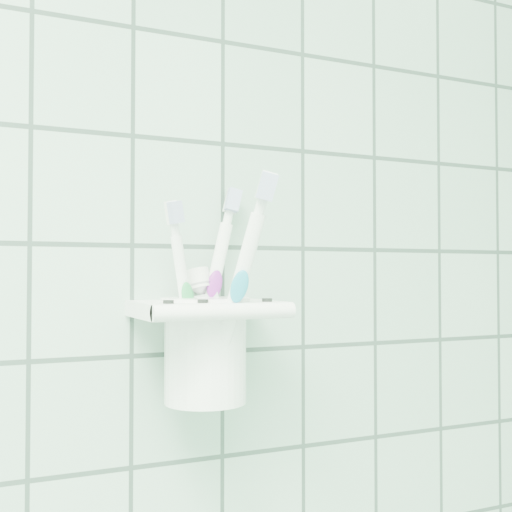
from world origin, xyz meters
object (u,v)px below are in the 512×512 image
at_px(toothbrush_blue, 191,284).
at_px(toothpaste_tube, 220,319).
at_px(cup, 205,346).
at_px(toothbrush_orange, 209,281).
at_px(holder_bracket, 206,311).
at_px(toothbrush_pink, 199,294).

height_order(toothbrush_blue, toothpaste_tube, toothbrush_blue).
relative_size(cup, toothbrush_orange, 0.47).
bearing_deg(holder_bracket, cup, 72.99).
relative_size(toothbrush_pink, toothbrush_orange, 0.87).
bearing_deg(toothbrush_blue, toothpaste_tube, -14.15).
xyz_separation_m(holder_bracket, cup, (0.00, 0.00, -0.03)).
relative_size(holder_bracket, cup, 1.32).
height_order(toothbrush_blue, toothbrush_orange, toothbrush_orange).
relative_size(toothbrush_blue, toothbrush_orange, 0.97).
height_order(cup, toothpaste_tube, toothpaste_tube).
height_order(holder_bracket, toothpaste_tube, toothpaste_tube).
xyz_separation_m(holder_bracket, toothbrush_blue, (-0.01, 0.02, 0.03)).
distance_m(cup, toothbrush_pink, 0.05).
bearing_deg(cup, toothbrush_blue, 120.62).
bearing_deg(toothpaste_tube, toothbrush_pink, 165.09).
bearing_deg(toothbrush_blue, toothbrush_orange, -74.15).
bearing_deg(cup, toothbrush_pink, 92.89).
bearing_deg(cup, toothpaste_tube, 16.43).
bearing_deg(toothbrush_pink, toothbrush_blue, 166.13).
distance_m(toothbrush_pink, toothbrush_orange, 0.04).
bearing_deg(cup, holder_bracket, -107.01).
relative_size(toothbrush_pink, toothpaste_tube, 1.44).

